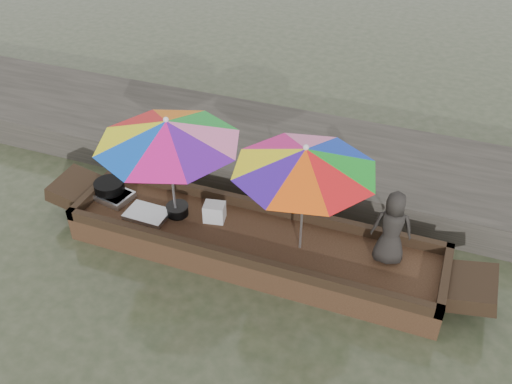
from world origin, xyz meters
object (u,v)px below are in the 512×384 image
(vendor, at_px, (392,228))
(umbrella_stern, at_px, (303,200))
(supply_bag, at_px, (214,212))
(umbrella_bow, at_px, (171,170))
(tray_scallop, at_px, (147,214))
(tray_crayfish, at_px, (112,195))
(charcoal_grill, at_px, (178,210))
(boat_hull, at_px, (253,245))
(cooking_pot, at_px, (110,189))

(vendor, bearing_deg, umbrella_stern, 1.76)
(supply_bag, height_order, umbrella_stern, umbrella_stern)
(vendor, height_order, umbrella_stern, umbrella_stern)
(vendor, xyz_separation_m, umbrella_bow, (-2.87, -0.18, 0.26))
(tray_scallop, distance_m, umbrella_stern, 2.30)
(tray_crayfish, xyz_separation_m, vendor, (3.93, 0.13, 0.47))
(tray_crayfish, distance_m, vendor, 3.96)
(vendor, bearing_deg, umbrella_bow, -4.10)
(umbrella_bow, bearing_deg, charcoal_grill, 86.92)
(boat_hull, height_order, vendor, vendor)
(vendor, bearing_deg, supply_bag, -6.37)
(tray_scallop, height_order, charcoal_grill, charcoal_grill)
(supply_bag, xyz_separation_m, vendor, (2.34, 0.05, 0.38))
(tray_crayfish, height_order, umbrella_stern, umbrella_stern)
(charcoal_grill, bearing_deg, boat_hull, -2.39)
(cooking_pot, bearing_deg, charcoal_grill, -2.53)
(charcoal_grill, relative_size, umbrella_bow, 0.15)
(boat_hull, height_order, umbrella_stern, umbrella_stern)
(cooking_pot, distance_m, tray_crayfish, 0.10)
(cooking_pot, relative_size, umbrella_stern, 0.24)
(boat_hull, bearing_deg, umbrella_bow, 180.00)
(tray_crayfish, relative_size, umbrella_bow, 0.31)
(tray_scallop, xyz_separation_m, supply_bag, (0.91, 0.26, 0.10))
(boat_hull, bearing_deg, vendor, 5.96)
(cooking_pot, height_order, umbrella_stern, umbrella_stern)
(cooking_pot, bearing_deg, umbrella_bow, -4.99)
(boat_hull, xyz_separation_m, cooking_pot, (-2.25, 0.10, 0.29))
(boat_hull, relative_size, umbrella_bow, 2.65)
(cooking_pot, xyz_separation_m, tray_crayfish, (0.05, -0.04, -0.07))
(cooking_pot, bearing_deg, tray_crayfish, -40.71)
(boat_hull, distance_m, umbrella_bow, 1.49)
(tray_crayfish, relative_size, charcoal_grill, 1.99)
(umbrella_bow, bearing_deg, tray_crayfish, 177.09)
(charcoal_grill, distance_m, supply_bag, 0.54)
(supply_bag, distance_m, umbrella_bow, 0.84)
(tray_scallop, bearing_deg, vendor, 5.46)
(boat_hull, xyz_separation_m, charcoal_grill, (-1.14, 0.05, 0.24))
(tray_scallop, relative_size, vendor, 0.57)
(cooking_pot, relative_size, tray_crayfish, 0.74)
(tray_crayfish, height_order, vendor, vendor)
(vendor, height_order, umbrella_bow, umbrella_bow)
(supply_bag, xyz_separation_m, umbrella_stern, (1.26, -0.13, 0.65))
(boat_hull, relative_size, charcoal_grill, 17.14)
(tray_crayfish, relative_size, supply_bag, 2.08)
(boat_hull, bearing_deg, umbrella_stern, 0.00)
(tray_scallop, height_order, supply_bag, supply_bag)
(supply_bag, bearing_deg, charcoal_grill, -171.47)
(tray_scallop, bearing_deg, supply_bag, 15.80)
(supply_bag, distance_m, umbrella_stern, 1.42)
(charcoal_grill, xyz_separation_m, vendor, (2.87, 0.13, 0.44))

